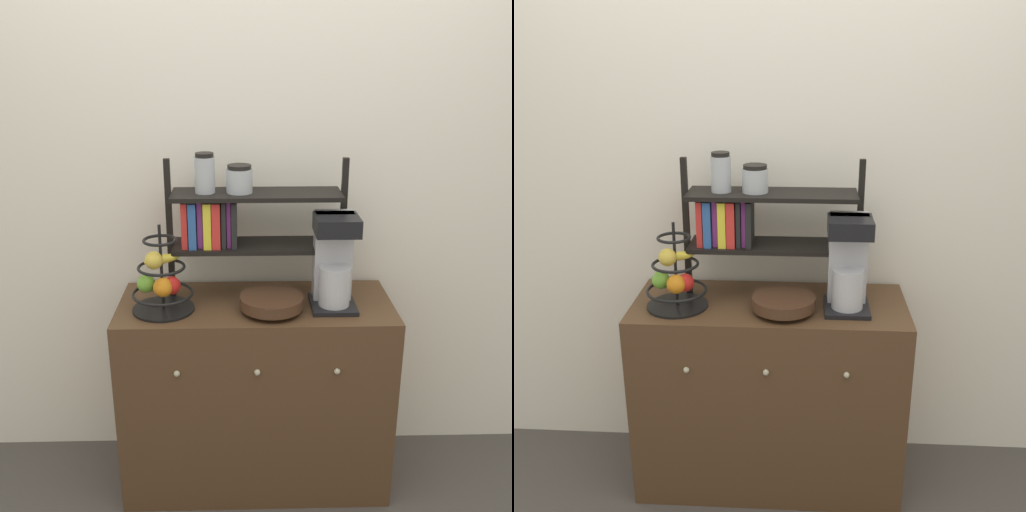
# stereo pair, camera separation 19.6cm
# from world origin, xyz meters

# --- Properties ---
(ground_plane) EXTENTS (12.00, 12.00, 0.00)m
(ground_plane) POSITION_xyz_m (0.00, 0.00, 0.00)
(ground_plane) COLOR #47423D
(wall_back) EXTENTS (7.00, 0.05, 2.60)m
(wall_back) POSITION_xyz_m (0.00, 0.51, 1.30)
(wall_back) COLOR silver
(wall_back) RESTS_ON ground_plane
(sideboard) EXTENTS (1.11, 0.48, 0.84)m
(sideboard) POSITION_xyz_m (0.00, 0.23, 0.42)
(sideboard) COLOR #4C331E
(sideboard) RESTS_ON ground_plane
(coffee_maker) EXTENTS (0.18, 0.20, 0.38)m
(coffee_maker) POSITION_xyz_m (0.31, 0.20, 1.03)
(coffee_maker) COLOR black
(coffee_maker) RESTS_ON sideboard
(fruit_stand) EXTENTS (0.24, 0.24, 0.35)m
(fruit_stand) POSITION_xyz_m (-0.37, 0.17, 0.96)
(fruit_stand) COLOR black
(fruit_stand) RESTS_ON sideboard
(wooden_bowl) EXTENTS (0.25, 0.25, 0.06)m
(wooden_bowl) POSITION_xyz_m (0.06, 0.15, 0.88)
(wooden_bowl) COLOR #422819
(wooden_bowl) RESTS_ON sideboard
(shelf_hutch) EXTENTS (0.72, 0.20, 0.60)m
(shelf_hutch) POSITION_xyz_m (-0.09, 0.31, 1.20)
(shelf_hutch) COLOR black
(shelf_hutch) RESTS_ON sideboard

